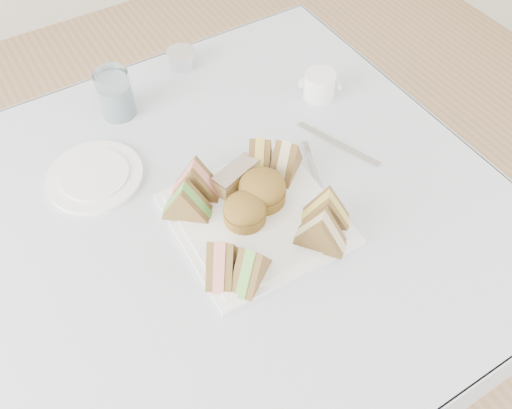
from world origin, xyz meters
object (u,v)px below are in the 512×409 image
water_glass (115,94)px  creamer_jug (319,85)px  table (239,295)px  serving_plate (256,219)px

water_glass → creamer_jug: bearing=-24.2°
table → water_glass: size_ratio=8.12×
serving_plate → water_glass: 0.44m
creamer_jug → table: bearing=-130.0°
water_glass → creamer_jug: water_glass is taller
serving_plate → creamer_jug: 0.39m
water_glass → creamer_jug: (0.42, -0.19, -0.02)m
water_glass → creamer_jug: 0.46m
water_glass → serving_plate: bearing=-76.0°
table → creamer_jug: creamer_jug is taller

